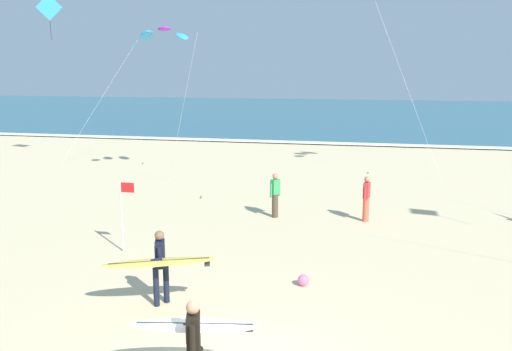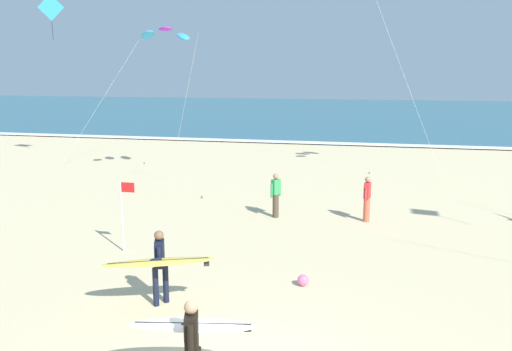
% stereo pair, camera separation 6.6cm
% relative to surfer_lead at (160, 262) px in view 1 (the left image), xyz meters
% --- Properties ---
extents(ocean_water, '(160.00, 60.00, 0.08)m').
position_rel_surfer_lead_xyz_m(ocean_water, '(2.45, 56.83, -1.01)').
color(ocean_water, '#2D6075').
rests_on(ocean_water, ground).
extents(shoreline_foam, '(160.00, 1.35, 0.01)m').
position_rel_surfer_lead_xyz_m(shoreline_foam, '(2.45, 27.13, -0.96)').
color(shoreline_foam, white).
rests_on(shoreline_foam, ocean_water).
extents(surfer_lead, '(2.45, 1.27, 1.71)m').
position_rel_surfer_lead_xyz_m(surfer_lead, '(0.00, 0.00, 0.00)').
color(surfer_lead, black).
rests_on(surfer_lead, ground).
extents(surfer_trailing, '(2.14, 1.14, 1.71)m').
position_rel_surfer_lead_xyz_m(surfer_trailing, '(1.77, -2.87, -0.00)').
color(surfer_trailing, black).
rests_on(surfer_trailing, ground).
extents(kite_arc_violet_mid, '(3.78, 4.16, 7.09)m').
position_rel_surfer_lead_xyz_m(kite_arc_violet_mid, '(-4.89, 12.78, 5.72)').
color(kite_arc_violet_mid, '#2D99DB').
rests_on(kite_arc_violet_mid, ground).
extents(kite_diamond_cobalt_far, '(4.91, 1.65, 9.06)m').
position_rel_surfer_lead_xyz_m(kite_diamond_cobalt_far, '(-12.15, 15.36, 7.07)').
color(kite_diamond_cobalt_far, '#2D99DB').
rests_on(kite_diamond_cobalt_far, ground).
extents(bystander_red_top, '(0.25, 0.49, 1.59)m').
position_rel_surfer_lead_xyz_m(bystander_red_top, '(4.31, 7.82, -0.23)').
color(bystander_red_top, '#D8593F').
rests_on(bystander_red_top, ground).
extents(bystander_green_top, '(0.33, 0.43, 1.59)m').
position_rel_surfer_lead_xyz_m(bystander_green_top, '(1.15, 7.66, -0.23)').
color(bystander_green_top, '#4C3D2D').
rests_on(bystander_green_top, ground).
extents(lifeguard_flag, '(0.45, 0.05, 2.10)m').
position_rel_surfer_lead_xyz_m(lifeguard_flag, '(-2.44, 3.20, 0.22)').
color(lifeguard_flag, silver).
rests_on(lifeguard_flag, ground).
extents(beach_ball, '(0.28, 0.28, 0.28)m').
position_rel_surfer_lead_xyz_m(beach_ball, '(2.91, 1.85, -0.91)').
color(beach_ball, pink).
rests_on(beach_ball, ground).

